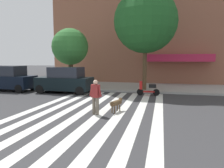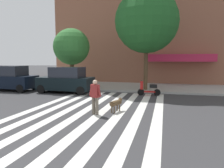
{
  "view_description": "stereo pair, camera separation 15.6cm",
  "coord_description": "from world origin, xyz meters",
  "px_view_note": "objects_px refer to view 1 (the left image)",
  "views": [
    {
      "loc": [
        4.42,
        -1.96,
        2.55
      ],
      "look_at": [
        1.86,
        8.82,
        1.28
      ],
      "focal_mm": 33.68,
      "sensor_mm": 36.0,
      "label": 1
    },
    {
      "loc": [
        4.57,
        -1.93,
        2.55
      ],
      "look_at": [
        1.86,
        8.82,
        1.28
      ],
      "focal_mm": 33.68,
      "sensor_mm": 36.0,
      "label": 2
    }
  ],
  "objects_px": {
    "parked_car_behind_first": "(65,80)",
    "dog_on_leash": "(117,103)",
    "parked_scooter": "(148,89)",
    "street_tree_middle": "(145,21)",
    "parked_car_near_curb": "(9,79)",
    "pedestrian_dog_walker": "(96,95)",
    "street_tree_nearest": "(70,47)"
  },
  "relations": [
    {
      "from": "parked_scooter",
      "to": "street_tree_nearest",
      "type": "height_order",
      "value": "street_tree_nearest"
    },
    {
      "from": "parked_car_behind_first",
      "to": "parked_car_near_curb",
      "type": "bearing_deg",
      "value": 180.0
    },
    {
      "from": "parked_scooter",
      "to": "street_tree_middle",
      "type": "distance_m",
      "value": 5.48
    },
    {
      "from": "dog_on_leash",
      "to": "street_tree_nearest",
      "type": "bearing_deg",
      "value": 127.49
    },
    {
      "from": "parked_car_behind_first",
      "to": "street_tree_nearest",
      "type": "height_order",
      "value": "street_tree_nearest"
    },
    {
      "from": "parked_car_behind_first",
      "to": "street_tree_nearest",
      "type": "distance_m",
      "value": 3.94
    },
    {
      "from": "parked_car_near_curb",
      "to": "pedestrian_dog_walker",
      "type": "xyz_separation_m",
      "value": [
        9.43,
        -5.76,
        -0.04
      ]
    },
    {
      "from": "parked_car_near_curb",
      "to": "parked_scooter",
      "type": "relative_size",
      "value": 2.71
    },
    {
      "from": "parked_car_behind_first",
      "to": "pedestrian_dog_walker",
      "type": "height_order",
      "value": "parked_car_behind_first"
    },
    {
      "from": "parked_car_near_curb",
      "to": "dog_on_leash",
      "type": "bearing_deg",
      "value": -25.94
    },
    {
      "from": "parked_car_near_curb",
      "to": "parked_scooter",
      "type": "xyz_separation_m",
      "value": [
        11.48,
        0.21,
        -0.49
      ]
    },
    {
      "from": "street_tree_middle",
      "to": "parked_car_near_curb",
      "type": "bearing_deg",
      "value": -168.84
    },
    {
      "from": "parked_scooter",
      "to": "street_tree_nearest",
      "type": "xyz_separation_m",
      "value": [
        -7.13,
        2.52,
        3.23
      ]
    },
    {
      "from": "street_tree_middle",
      "to": "pedestrian_dog_walker",
      "type": "xyz_separation_m",
      "value": [
        -1.62,
        -7.94,
        -4.65
      ]
    },
    {
      "from": "parked_car_behind_first",
      "to": "dog_on_leash",
      "type": "distance_m",
      "value": 7.22
    },
    {
      "from": "parked_car_behind_first",
      "to": "parked_scooter",
      "type": "distance_m",
      "value": 6.41
    },
    {
      "from": "street_tree_nearest",
      "to": "street_tree_middle",
      "type": "relative_size",
      "value": 0.66
    },
    {
      "from": "parked_car_behind_first",
      "to": "street_tree_nearest",
      "type": "relative_size",
      "value": 0.83
    },
    {
      "from": "parked_car_near_curb",
      "to": "street_tree_middle",
      "type": "distance_m",
      "value": 12.17
    },
    {
      "from": "parked_car_near_curb",
      "to": "dog_on_leash",
      "type": "relative_size",
      "value": 4.08
    },
    {
      "from": "parked_scooter",
      "to": "street_tree_nearest",
      "type": "relative_size",
      "value": 0.31
    },
    {
      "from": "pedestrian_dog_walker",
      "to": "parked_car_behind_first",
      "type": "bearing_deg",
      "value": 127.01
    },
    {
      "from": "dog_on_leash",
      "to": "pedestrian_dog_walker",
      "type": "bearing_deg",
      "value": -137.82
    },
    {
      "from": "parked_scooter",
      "to": "parked_car_near_curb",
      "type": "bearing_deg",
      "value": -178.95
    },
    {
      "from": "street_tree_nearest",
      "to": "street_tree_middle",
      "type": "bearing_deg",
      "value": -4.67
    },
    {
      "from": "street_tree_middle",
      "to": "dog_on_leash",
      "type": "xyz_separation_m",
      "value": [
        -0.78,
        -7.18,
        -5.13
      ]
    },
    {
      "from": "parked_car_behind_first",
      "to": "dog_on_leash",
      "type": "relative_size",
      "value": 3.97
    },
    {
      "from": "street_tree_middle",
      "to": "dog_on_leash",
      "type": "relative_size",
      "value": 7.32
    },
    {
      "from": "street_tree_middle",
      "to": "parked_scooter",
      "type": "bearing_deg",
      "value": -77.62
    },
    {
      "from": "street_tree_middle",
      "to": "pedestrian_dog_walker",
      "type": "distance_m",
      "value": 9.34
    },
    {
      "from": "street_tree_middle",
      "to": "dog_on_leash",
      "type": "height_order",
      "value": "street_tree_middle"
    },
    {
      "from": "parked_car_behind_first",
      "to": "street_tree_middle",
      "type": "relative_size",
      "value": 0.54
    }
  ]
}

